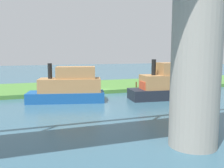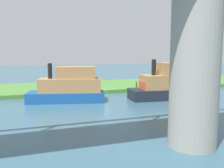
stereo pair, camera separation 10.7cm
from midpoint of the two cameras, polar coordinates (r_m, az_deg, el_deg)
The scene contains 8 objects.
ground_plane at distance 33.73m, azimuth -2.72°, elevation -2.34°, with size 160.00×160.00×0.00m, color #386075.
grassy_bank at distance 39.40m, azimuth -5.26°, elevation -0.59°, with size 80.00×12.00×0.50m, color #4C8438.
bridge_pylon at distance 15.37m, azimuth 18.47°, elevation 5.94°, with size 2.87×2.87×10.78m, color #9E998E.
person_on_bank at distance 34.32m, azimuth -10.93°, elevation -0.27°, with size 0.51×0.51×1.39m.
mooring_post at distance 36.78m, azimuth 5.49°, elevation -0.13°, with size 0.20×0.20×0.80m, color brown.
skiff_small at distance 31.17m, azimuth 13.09°, elevation -0.01°, with size 9.69×4.19×4.80m.
houseboat_blue at distance 28.86m, azimuth -10.01°, elevation -0.80°, with size 9.07×4.88×4.41m.
marker_buoy at distance 22.84m, azimuth 17.31°, elevation -6.72°, with size 0.50×0.50×0.50m, color orange.
Camera 1 is at (9.70, 31.80, 5.67)m, focal length 39.98 mm.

